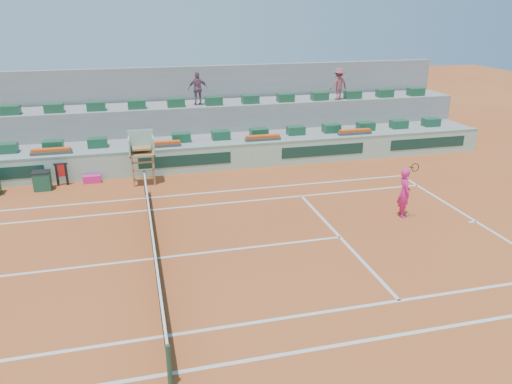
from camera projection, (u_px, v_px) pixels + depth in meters
ground at (154, 259)px, 15.96m from camera, size 90.00×90.00×0.00m
seating_tier_lower at (141, 151)px, 25.45m from camera, size 36.00×4.00×1.20m
seating_tier_upper at (139, 131)px, 26.66m from camera, size 36.00×2.40×2.60m
stadium_back_wall at (137, 108)px, 27.79m from camera, size 36.00×0.40×4.40m
player_bag at (92, 179)px, 22.70m from camera, size 0.78×0.35×0.35m
spectator_mid at (198, 89)px, 26.23m from camera, size 1.02×0.43×1.74m
spectator_right at (338, 84)px, 27.66m from camera, size 1.26×0.93×1.74m
court_lines at (154, 259)px, 15.96m from camera, size 23.89×11.09×0.01m
tennis_net at (153, 244)px, 15.78m from camera, size 0.10×11.97×1.10m
advertising_hoarding at (143, 163)px, 23.45m from camera, size 36.00×0.34×1.26m
umpire_chair at (142, 150)px, 22.22m from camera, size 1.10×0.90×2.40m
seat_row_lower at (140, 140)px, 24.35m from camera, size 32.90×0.60×0.44m
seat_row_upper at (137, 104)px, 25.58m from camera, size 32.90×0.60×0.44m
flower_planters at (108, 148)px, 23.31m from camera, size 26.80×0.36×0.28m
drink_cooler_a at (42, 181)px, 21.75m from camera, size 0.74×0.64×0.84m
towel_rack at (62, 172)px, 22.22m from camera, size 0.60×0.10×1.03m
tennis_player at (404, 193)px, 18.85m from camera, size 0.59×0.95×2.28m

